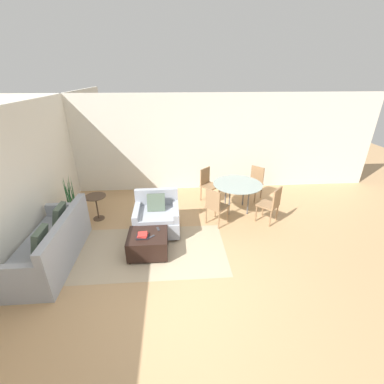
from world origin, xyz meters
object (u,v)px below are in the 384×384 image
object	(u,v)px
ottoman	(148,243)
potted_plant	(73,210)
book_stack	(143,236)
dining_chair_near_right	(272,203)
dining_chair_near_left	(215,205)
side_table	(96,203)
armchair	(157,217)
dining_table	(237,186)
couch	(52,246)
tv_remote_primary	(151,237)
tv_remote_secondary	(158,229)
dining_chair_far_right	(255,181)
dining_chair_far_left	(208,182)

from	to	relation	value
ottoman	potted_plant	size ratio (longest dim) A/B	0.65
ottoman	potted_plant	distance (m)	2.38
book_stack	dining_chair_near_right	xyz separation A→B (m)	(2.84, 1.03, 0.05)
ottoman	dining_chair_near_left	size ratio (longest dim) A/B	0.84
ottoman	side_table	bearing A→B (deg)	132.96
armchair	dining_table	distance (m)	2.16
couch	dining_chair_near_left	world-z (taller)	couch
couch	dining_chair_near_right	size ratio (longest dim) A/B	2.28
tv_remote_primary	side_table	bearing A→B (deg)	133.16
potted_plant	side_table	world-z (taller)	potted_plant
dining_chair_near_left	dining_chair_near_right	bearing A→B (deg)	0.00
potted_plant	book_stack	bearing A→B (deg)	-39.68
book_stack	potted_plant	world-z (taller)	potted_plant
potted_plant	dining_chair_near_right	bearing A→B (deg)	-5.86
tv_remote_secondary	dining_chair_near_right	bearing A→B (deg)	16.92
ottoman	dining_chair_near_left	bearing A→B (deg)	33.48
dining_chair_near_right	dining_chair_far_right	distance (m)	1.31
dining_chair_near_left	dining_chair_far_right	xyz separation A→B (m)	(1.31, 1.31, 0.00)
tv_remote_secondary	side_table	world-z (taller)	side_table
armchair	side_table	world-z (taller)	armchair
tv_remote_secondary	book_stack	bearing A→B (deg)	-138.29
couch	tv_remote_secondary	bearing A→B (deg)	7.54
armchair	dining_chair_far_right	world-z (taller)	dining_chair_far_right
ottoman	dining_chair_near_left	world-z (taller)	dining_chair_near_left
couch	tv_remote_secondary	distance (m)	1.96
couch	tv_remote_primary	world-z (taller)	couch
dining_chair_far_right	armchair	bearing A→B (deg)	-150.44
ottoman	dining_chair_far_left	world-z (taller)	dining_chair_far_left
tv_remote_secondary	dining_chair_far_left	bearing A→B (deg)	59.05
dining_chair_far_right	book_stack	bearing A→B (deg)	-140.56
tv_remote_primary	couch	bearing A→B (deg)	179.97
couch	dining_chair_near_right	xyz separation A→B (m)	(4.51, 1.04, 0.20)
dining_chair_near_right	dining_chair_far_left	xyz separation A→B (m)	(-1.31, 1.31, 0.00)
tv_remote_primary	dining_chair_near_right	distance (m)	2.88
side_table	dining_chair_far_right	size ratio (longest dim) A/B	0.68
potted_plant	dining_chair_near_left	world-z (taller)	potted_plant
dining_chair_near_right	dining_chair_far_left	world-z (taller)	same
dining_table	dining_chair_far_right	size ratio (longest dim) A/B	1.35
book_stack	potted_plant	xyz separation A→B (m)	(-1.81, 1.51, -0.21)
ottoman	side_table	size ratio (longest dim) A/B	1.23
tv_remote_secondary	dining_chair_far_left	world-z (taller)	dining_chair_far_left
dining_chair_far_left	tv_remote_secondary	bearing A→B (deg)	-120.95
tv_remote_secondary	dining_chair_far_right	size ratio (longest dim) A/B	0.15
couch	book_stack	bearing A→B (deg)	0.37
side_table	dining_table	size ratio (longest dim) A/B	0.50
dining_chair_far_right	dining_chair_far_left	bearing A→B (deg)	180.00
tv_remote_primary	dining_chair_near_left	xyz separation A→B (m)	(1.37, 1.04, 0.08)
side_table	dining_chair_near_right	world-z (taller)	dining_chair_near_right
armchair	book_stack	bearing A→B (deg)	-104.31
book_stack	dining_chair_near_left	xyz separation A→B (m)	(1.53, 1.03, 0.05)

